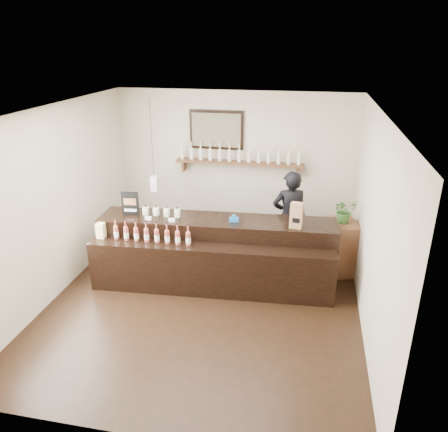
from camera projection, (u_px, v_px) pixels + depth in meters
ground at (205, 300)px, 6.57m from camera, size 5.00×5.00×0.00m
room_shell at (203, 193)px, 5.93m from camera, size 5.00×5.00×5.00m
back_wall_decor at (226, 149)px, 8.09m from camera, size 2.66×0.96×1.69m
counter at (215, 254)px, 6.90m from camera, size 3.75×1.22×1.21m
promo_sign at (130, 204)px, 6.90m from camera, size 0.28×0.05×0.39m
paper_bag at (296, 215)px, 6.43m from camera, size 0.20×0.16×0.39m
tape_dispenser at (234, 219)px, 6.70m from camera, size 0.15×0.08×0.12m
side_cabinet at (341, 247)px, 7.24m from camera, size 0.59×0.71×0.89m
potted_plant at (345, 211)px, 6.99m from camera, size 0.46×0.43×0.40m
shopkeeper at (289, 211)px, 7.43m from camera, size 0.78×0.63×1.85m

